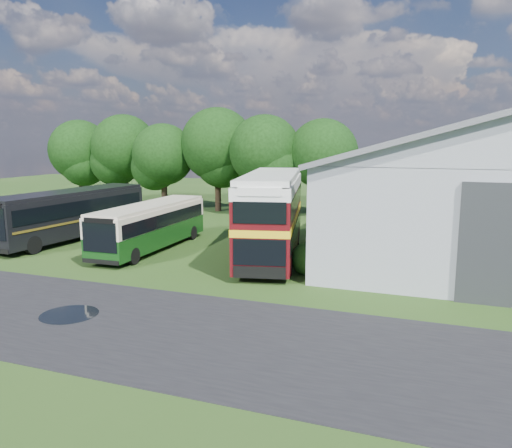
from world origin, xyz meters
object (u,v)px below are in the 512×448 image
at_px(bus_maroon_double, 272,216).
at_px(bus_dark_single, 70,214).
at_px(storage_shed, 501,181).
at_px(bus_green_single, 151,225).

relative_size(bus_maroon_double, bus_dark_single, 0.95).
height_order(storage_shed, bus_maroon_double, storage_shed).
xyz_separation_m(bus_green_single, bus_dark_single, (-6.73, 0.79, 0.26)).
xyz_separation_m(storage_shed, bus_green_single, (-19.83, -7.84, -2.67)).
bearing_deg(storage_shed, bus_maroon_double, -149.23).
xyz_separation_m(bus_green_single, bus_maroon_double, (7.58, 0.55, 0.90)).
relative_size(bus_green_single, bus_maroon_double, 0.89).
bearing_deg(bus_green_single, bus_maroon_double, 2.43).
bearing_deg(bus_dark_single, storage_shed, 19.10).
height_order(bus_green_single, bus_dark_single, bus_dark_single).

